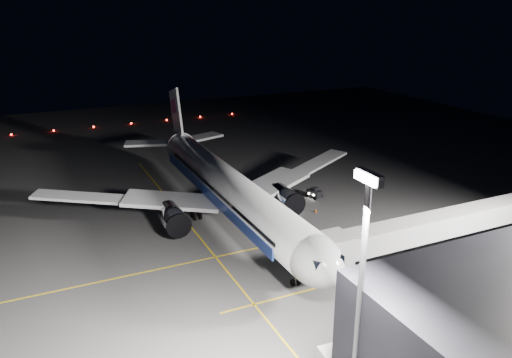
{
  "coord_description": "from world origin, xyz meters",
  "views": [
    {
      "loc": [
        64.62,
        -25.57,
        30.85
      ],
      "look_at": [
        -0.12,
        4.52,
        6.0
      ],
      "focal_mm": 35.0,
      "sensor_mm": 36.0,
      "label": 1
    }
  ],
  "objects_px": {
    "baggage_tug": "(314,193)",
    "safety_cone_c": "(276,214)",
    "safety_cone_b": "(316,210)",
    "safety_cone_a": "(255,216)",
    "floodlight_mast_south": "(361,284)",
    "airliner": "(226,187)",
    "jet_bridge": "(428,227)"
  },
  "relations": [
    {
      "from": "jet_bridge",
      "to": "floodlight_mast_south",
      "type": "xyz_separation_m",
      "value": [
        18.0,
        -24.07,
        7.79
      ]
    },
    {
      "from": "airliner",
      "to": "safety_cone_a",
      "type": "xyz_separation_m",
      "value": [
        1.85,
        4.0,
        -4.82
      ]
    },
    {
      "from": "airliner",
      "to": "safety_cone_c",
      "type": "distance_m",
      "value": 9.1
    },
    {
      "from": "airliner",
      "to": "jet_bridge",
      "type": "bearing_deg",
      "value": 38.04
    },
    {
      "from": "baggage_tug",
      "to": "safety_cone_c",
      "type": "xyz_separation_m",
      "value": [
        4.35,
        -9.45,
        -0.47
      ]
    },
    {
      "from": "jet_bridge",
      "to": "baggage_tug",
      "type": "xyz_separation_m",
      "value": [
        -24.99,
        -1.29,
        -3.78
      ]
    },
    {
      "from": "jet_bridge",
      "to": "safety_cone_c",
      "type": "xyz_separation_m",
      "value": [
        -20.64,
        -10.74,
        -4.25
      ]
    },
    {
      "from": "safety_cone_c",
      "to": "airliner",
      "type": "bearing_deg",
      "value": -108.45
    },
    {
      "from": "baggage_tug",
      "to": "safety_cone_c",
      "type": "distance_m",
      "value": 10.42
    },
    {
      "from": "baggage_tug",
      "to": "safety_cone_c",
      "type": "relative_size",
      "value": 4.36
    },
    {
      "from": "safety_cone_a",
      "to": "safety_cone_b",
      "type": "bearing_deg",
      "value": 78.65
    },
    {
      "from": "safety_cone_b",
      "to": "safety_cone_a",
      "type": "bearing_deg",
      "value": -101.35
    },
    {
      "from": "floodlight_mast_south",
      "to": "safety_cone_b",
      "type": "distance_m",
      "value": 43.84
    },
    {
      "from": "floodlight_mast_south",
      "to": "baggage_tug",
      "type": "relative_size",
      "value": 7.22
    },
    {
      "from": "baggage_tug",
      "to": "safety_cone_a",
      "type": "height_order",
      "value": "baggage_tug"
    },
    {
      "from": "baggage_tug",
      "to": "safety_cone_b",
      "type": "bearing_deg",
      "value": -47.4
    },
    {
      "from": "baggage_tug",
      "to": "safety_cone_c",
      "type": "bearing_deg",
      "value": -83.73
    },
    {
      "from": "jet_bridge",
      "to": "airliner",
      "type": "bearing_deg",
      "value": -141.96
    },
    {
      "from": "floodlight_mast_south",
      "to": "baggage_tug",
      "type": "height_order",
      "value": "floodlight_mast_south"
    },
    {
      "from": "airliner",
      "to": "baggage_tug",
      "type": "bearing_deg",
      "value": 96.5
    },
    {
      "from": "floodlight_mast_south",
      "to": "safety_cone_c",
      "type": "relative_size",
      "value": 31.44
    },
    {
      "from": "jet_bridge",
      "to": "baggage_tug",
      "type": "relative_size",
      "value": 11.99
    },
    {
      "from": "airliner",
      "to": "safety_cone_b",
      "type": "relative_size",
      "value": 102.04
    },
    {
      "from": "safety_cone_a",
      "to": "safety_cone_b",
      "type": "height_order",
      "value": "safety_cone_a"
    },
    {
      "from": "floodlight_mast_south",
      "to": "safety_cone_a",
      "type": "xyz_separation_m",
      "value": [
        -39.22,
        10.01,
        -12.03
      ]
    },
    {
      "from": "baggage_tug",
      "to": "airliner",
      "type": "bearing_deg",
      "value": -101.93
    },
    {
      "from": "baggage_tug",
      "to": "safety_cone_a",
      "type": "bearing_deg",
      "value": -92.01
    },
    {
      "from": "jet_bridge",
      "to": "safety_cone_a",
      "type": "height_order",
      "value": "jet_bridge"
    },
    {
      "from": "baggage_tug",
      "to": "safety_cone_c",
      "type": "height_order",
      "value": "baggage_tug"
    },
    {
      "from": "safety_cone_b",
      "to": "floodlight_mast_south",
      "type": "bearing_deg",
      "value": -27.76
    },
    {
      "from": "floodlight_mast_south",
      "to": "safety_cone_a",
      "type": "distance_m",
      "value": 42.23
    },
    {
      "from": "baggage_tug",
      "to": "safety_cone_b",
      "type": "relative_size",
      "value": 4.76
    }
  ]
}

